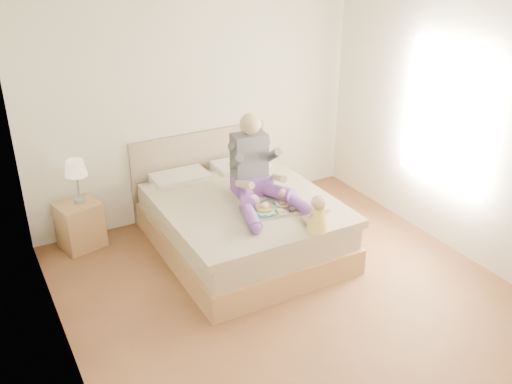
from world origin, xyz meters
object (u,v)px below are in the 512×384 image
nightstand (80,225)px  adult (257,174)px  bed (238,219)px  baby (318,215)px  tray (273,207)px

nightstand → adult: size_ratio=0.47×
nightstand → adult: (1.65, -0.94, 0.61)m
bed → baby: 1.15m
bed → adult: (0.14, -0.15, 0.55)m
bed → adult: size_ratio=1.99×
adult → tray: (0.01, -0.34, -0.23)m
bed → tray: bed is taller
nightstand → baby: baby is taller
adult → baby: size_ratio=3.10×
nightstand → tray: size_ratio=0.98×
nightstand → baby: bearing=-58.7°
nightstand → tray: (1.66, -1.28, 0.38)m
tray → baby: size_ratio=1.48×
bed → nightstand: bed is taller
tray → bed: bearing=116.5°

